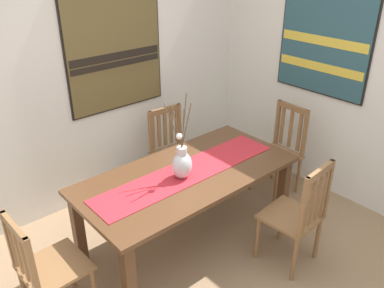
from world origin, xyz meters
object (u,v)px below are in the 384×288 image
at_px(chair_0, 298,214).
at_px(painting_on_back_wall, 114,47).
at_px(centerpiece_vase, 182,163).
at_px(chair_3, 172,149).
at_px(chair_2, 45,267).
at_px(dining_table, 188,183).
at_px(chair_1, 280,150).
at_px(painting_on_side_wall, 324,42).

relative_size(chair_0, painting_on_back_wall, 0.79).
height_order(centerpiece_vase, chair_3, centerpiece_vase).
height_order(chair_2, chair_3, chair_3).
height_order(dining_table, chair_3, chair_3).
distance_m(chair_0, chair_2, 1.93).
distance_m(dining_table, painting_on_back_wall, 1.51).
height_order(dining_table, chair_1, chair_1).
bearing_deg(painting_on_side_wall, painting_on_back_wall, 141.61).
relative_size(painting_on_back_wall, painting_on_side_wall, 1.18).
bearing_deg(centerpiece_vase, chair_2, 177.71).
bearing_deg(chair_2, chair_0, -24.03).
bearing_deg(chair_3, centerpiece_vase, -123.55).
height_order(chair_0, painting_on_side_wall, painting_on_side_wall).
height_order(dining_table, centerpiece_vase, centerpiece_vase).
height_order(chair_0, chair_1, chair_0).
xyz_separation_m(centerpiece_vase, painting_on_back_wall, (0.20, 1.24, 0.67)).
xyz_separation_m(chair_2, painting_on_side_wall, (2.97, -0.08, 1.09)).
height_order(chair_2, painting_on_side_wall, painting_on_side_wall).
bearing_deg(painting_on_side_wall, centerpiece_vase, 179.07).
bearing_deg(centerpiece_vase, chair_0, -51.51).
height_order(chair_0, painting_on_back_wall, painting_on_back_wall).
height_order(dining_table, painting_on_back_wall, painting_on_back_wall).
distance_m(dining_table, centerpiece_vase, 0.26).
height_order(chair_1, chair_3, chair_1).
distance_m(centerpiece_vase, painting_on_back_wall, 1.42).
height_order(centerpiece_vase, painting_on_back_wall, painting_on_back_wall).
relative_size(chair_2, painting_on_back_wall, 0.74).
distance_m(chair_3, painting_on_side_wall, 1.86).
xyz_separation_m(centerpiece_vase, chair_2, (-1.17, 0.05, -0.39)).
xyz_separation_m(dining_table, painting_on_back_wall, (0.11, 1.20, 0.91)).
bearing_deg(dining_table, painting_on_side_wall, -2.17).
bearing_deg(centerpiece_vase, painting_on_side_wall, -0.93).
xyz_separation_m(dining_table, centerpiece_vase, (-0.09, -0.04, 0.24)).
bearing_deg(chair_3, painting_on_side_wall, -34.37).
relative_size(dining_table, chair_3, 2.05).
bearing_deg(chair_2, painting_on_side_wall, -1.47).
distance_m(painting_on_back_wall, painting_on_side_wall, 2.04).
distance_m(chair_1, chair_3, 1.14).
distance_m(chair_3, painting_on_back_wall, 1.19).
distance_m(chair_0, chair_1, 1.13).
xyz_separation_m(chair_3, painting_on_side_wall, (1.25, -0.85, 1.09)).
bearing_deg(chair_2, centerpiece_vase, -2.29).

